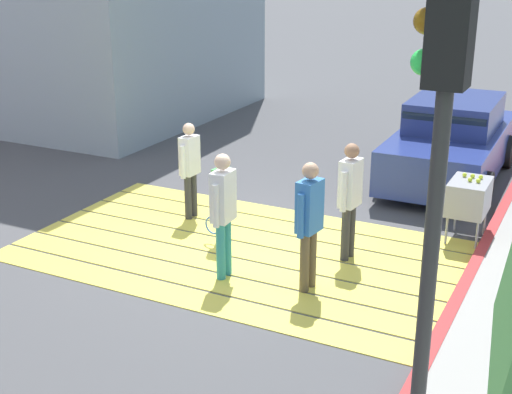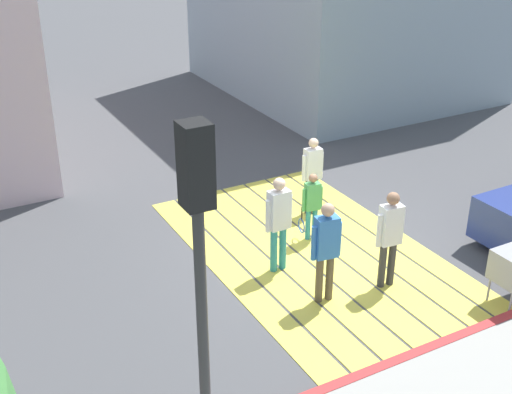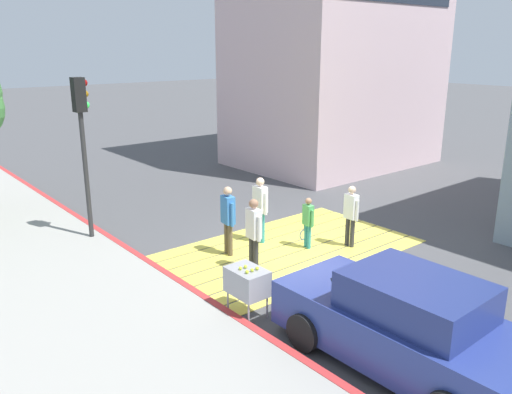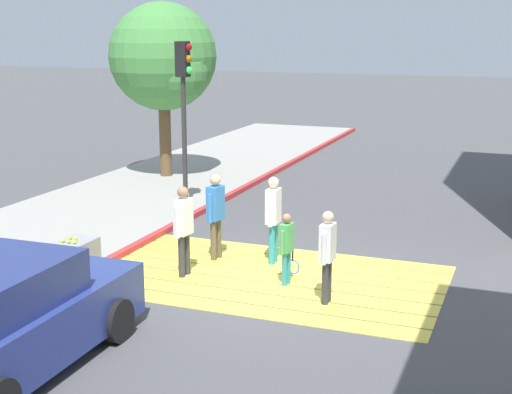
# 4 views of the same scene
# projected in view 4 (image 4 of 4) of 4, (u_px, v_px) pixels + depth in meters

# --- Properties ---
(ground_plane) EXTENTS (120.00, 120.00, 0.00)m
(ground_plane) POSITION_uv_depth(u_px,v_px,m) (269.00, 278.00, 13.67)
(ground_plane) COLOR #4C4C4F
(crosswalk_stripes) EXTENTS (6.40, 3.80, 0.01)m
(crosswalk_stripes) POSITION_uv_depth(u_px,v_px,m) (269.00, 278.00, 13.67)
(crosswalk_stripes) COLOR #EAD64C
(crosswalk_stripes) RESTS_ON ground
(sidewalk_west) EXTENTS (4.80, 40.00, 0.12)m
(sidewalk_west) POSITION_uv_depth(u_px,v_px,m) (22.00, 244.00, 15.62)
(sidewalk_west) COLOR #9E9B93
(sidewalk_west) RESTS_ON ground
(curb_painted) EXTENTS (0.16, 40.00, 0.13)m
(curb_painted) POSITION_uv_depth(u_px,v_px,m) (118.00, 256.00, 14.79)
(curb_painted) COLOR #BC3333
(curb_painted) RESTS_ON ground
(car_parked_near_curb) EXTENTS (2.02, 4.32, 1.57)m
(car_parked_near_curb) POSITION_uv_depth(u_px,v_px,m) (6.00, 321.00, 9.82)
(car_parked_near_curb) COLOR navy
(car_parked_near_curb) RESTS_ON ground
(traffic_light_corner) EXTENTS (0.39, 0.28, 4.24)m
(traffic_light_corner) POSITION_uv_depth(u_px,v_px,m) (184.00, 92.00, 17.68)
(traffic_light_corner) COLOR #2D2D2D
(traffic_light_corner) RESTS_ON ground
(street_tree) EXTENTS (3.20, 3.20, 5.32)m
(street_tree) POSITION_uv_depth(u_px,v_px,m) (165.00, 60.00, 21.63)
(street_tree) COLOR brown
(street_tree) RESTS_ON ground
(tennis_ball_cart) EXTENTS (0.56, 0.80, 1.02)m
(tennis_ball_cart) POSITION_uv_depth(u_px,v_px,m) (75.00, 255.00, 12.77)
(tennis_ball_cart) COLOR #99999E
(tennis_ball_cart) RESTS_ON ground
(pedestrian_adult_lead) EXTENTS (0.23, 0.51, 1.75)m
(pedestrian_adult_lead) POSITION_uv_depth(u_px,v_px,m) (273.00, 214.00, 14.31)
(pedestrian_adult_lead) COLOR teal
(pedestrian_adult_lead) RESTS_ON ground
(pedestrian_adult_trailing) EXTENTS (0.26, 0.50, 1.72)m
(pedestrian_adult_trailing) POSITION_uv_depth(u_px,v_px,m) (183.00, 225.00, 13.56)
(pedestrian_adult_trailing) COLOR #333338
(pedestrian_adult_trailing) RESTS_ON ground
(pedestrian_adult_side) EXTENTS (0.22, 0.47, 1.61)m
(pedestrian_adult_side) POSITION_uv_depth(u_px,v_px,m) (327.00, 250.00, 12.22)
(pedestrian_adult_side) COLOR #333338
(pedestrian_adult_side) RESTS_ON ground
(pedestrian_teen_behind) EXTENTS (0.27, 0.50, 1.74)m
(pedestrian_teen_behind) POSITION_uv_depth(u_px,v_px,m) (216.00, 210.00, 14.56)
(pedestrian_teen_behind) COLOR brown
(pedestrian_teen_behind) RESTS_ON ground
(pedestrian_child_with_racket) EXTENTS (0.31, 0.41, 1.34)m
(pedestrian_child_with_racket) POSITION_uv_depth(u_px,v_px,m) (287.00, 245.00, 13.14)
(pedestrian_child_with_racket) COLOR teal
(pedestrian_child_with_racket) RESTS_ON ground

